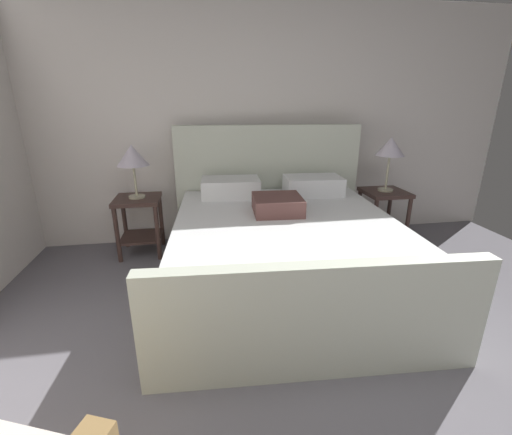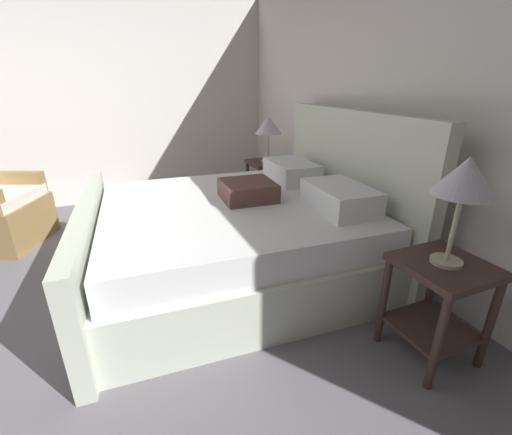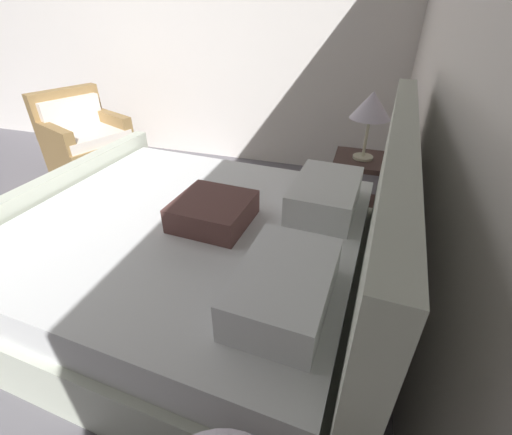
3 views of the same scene
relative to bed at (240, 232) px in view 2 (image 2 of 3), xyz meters
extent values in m
cube|color=silver|center=(0.23, 1.22, 0.91)|extent=(5.33, 0.12, 2.52)
cube|color=silver|center=(-2.43, -1.91, 0.91)|extent=(0.12, 6.27, 2.52)
cube|color=beige|center=(0.00, -0.06, -0.15)|extent=(1.94, 2.06, 0.40)
cube|color=beige|center=(0.06, 0.96, 0.29)|extent=(1.96, 0.21, 1.28)
cube|color=beige|center=(-0.06, -1.09, 0.00)|extent=(1.96, 0.21, 0.72)
cube|color=white|center=(0.00, -0.06, 0.16)|extent=(1.86, 1.99, 0.22)
cube|color=white|center=(-0.37, 0.66, 0.36)|extent=(0.58, 0.39, 0.18)
cube|color=white|center=(0.45, 0.61, 0.36)|extent=(0.58, 0.39, 0.18)
cube|color=brown|center=(-0.03, 0.09, 0.34)|extent=(0.42, 0.42, 0.14)
cube|color=#3D2925|center=(1.29, 0.69, 0.23)|extent=(0.44, 0.44, 0.04)
cube|color=#3D2925|center=(1.29, 0.69, -0.17)|extent=(0.40, 0.40, 0.02)
cylinder|color=#3D2925|center=(1.10, 0.50, -0.07)|extent=(0.04, 0.04, 0.56)
cylinder|color=#3D2925|center=(1.48, 0.50, -0.07)|extent=(0.04, 0.04, 0.56)
cylinder|color=#3D2925|center=(1.10, 0.88, -0.07)|extent=(0.04, 0.04, 0.56)
cylinder|color=#3D2925|center=(1.48, 0.88, -0.07)|extent=(0.04, 0.04, 0.56)
cylinder|color=#B7B293|center=(1.29, 0.69, 0.26)|extent=(0.16, 0.16, 0.02)
cylinder|color=#B7B293|center=(1.29, 0.69, 0.44)|extent=(0.02, 0.02, 0.36)
cone|color=silver|center=(1.29, 0.69, 0.72)|extent=(0.29, 0.29, 0.19)
cube|color=#3D2925|center=(-1.30, 0.84, 0.23)|extent=(0.44, 0.44, 0.04)
cube|color=#3D2925|center=(-1.30, 0.84, -0.17)|extent=(0.40, 0.40, 0.02)
cylinder|color=#3D2925|center=(-1.49, 0.65, -0.07)|extent=(0.04, 0.04, 0.56)
cylinder|color=#3D2925|center=(-1.11, 0.65, -0.07)|extent=(0.04, 0.04, 0.56)
cylinder|color=#3D2925|center=(-1.49, 1.03, -0.07)|extent=(0.04, 0.04, 0.56)
cylinder|color=#3D2925|center=(-1.11, 1.03, -0.07)|extent=(0.04, 0.04, 0.56)
cylinder|color=#B7B293|center=(-1.30, 0.84, 0.26)|extent=(0.16, 0.16, 0.02)
cylinder|color=#B7B293|center=(-1.30, 0.84, 0.42)|extent=(0.02, 0.02, 0.30)
cone|color=silver|center=(-1.30, 0.84, 0.67)|extent=(0.31, 0.31, 0.20)
cube|color=olive|center=(-1.68, -1.86, 0.18)|extent=(0.34, 0.64, 0.22)
camera|label=1|loc=(-0.66, -2.62, 1.17)|focal=24.08mm
camera|label=2|loc=(2.35, -0.84, 1.14)|focal=23.81mm
camera|label=3|loc=(1.47, 0.81, 1.33)|focal=24.46mm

